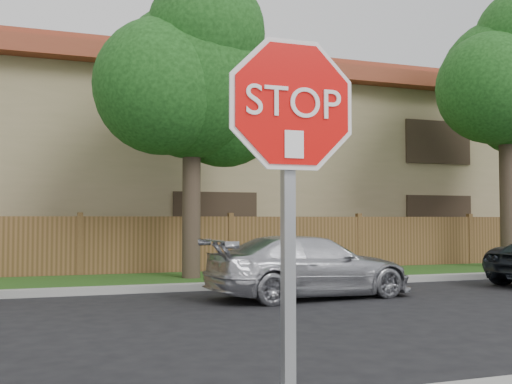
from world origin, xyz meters
name	(u,v)px	position (x,y,z in m)	size (l,w,h in m)	color
far_curb	(87,291)	(0.00, 8.15, 0.07)	(70.00, 0.30, 0.15)	gray
grass_strip	(83,283)	(0.00, 9.80, 0.06)	(70.00, 3.00, 0.12)	#1E4714
fence	(80,248)	(0.00, 11.40, 0.80)	(70.00, 0.12, 1.60)	brown
apartment_building	(73,161)	(0.00, 17.00, 3.53)	(35.20, 9.20, 7.20)	#98895E
tree_mid	(194,81)	(2.52, 9.57, 4.87)	(4.80, 3.90, 7.35)	#382B21
tree_right	(509,82)	(12.02, 9.57, 5.57)	(4.80, 3.90, 8.20)	#382B21
stop_sign	(291,164)	(0.47, -1.48, 1.83)	(1.01, 0.13, 2.55)	gray
sedan_right	(310,267)	(4.08, 6.26, 0.60)	(1.69, 4.15, 1.21)	silver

